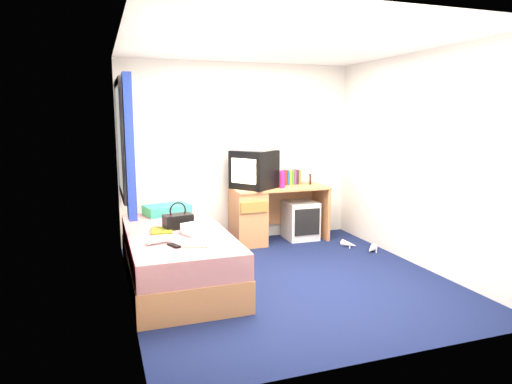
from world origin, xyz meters
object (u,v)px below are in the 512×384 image
object	(u,v)px
crt_tv	(254,169)
towel	(200,228)
bed	(178,257)
pillow	(167,210)
white_heels	(360,247)
magazine	(162,230)
vcr	(254,147)
colour_swatch_fan	(195,247)
remote_control	(174,245)
storage_cube	(300,220)
water_bottle	(158,240)
picture_frame	(310,179)
desk	(260,213)
aerosol_can	(271,180)
pink_water_bottle	(282,180)
handbag	(178,220)

from	to	relation	value
crt_tv	towel	world-z (taller)	crt_tv
bed	towel	xyz separation A→B (m)	(0.20, -0.15, 0.32)
pillow	towel	distance (m)	1.02
white_heels	magazine	bearing A→B (deg)	-172.81
vcr	white_heels	xyz separation A→B (m)	(1.18, -0.76, -1.25)
colour_swatch_fan	magazine	bearing A→B (deg)	106.83
remote_control	white_heels	distance (m)	2.73
storage_cube	pillow	bearing A→B (deg)	-170.53
water_bottle	magazine	bearing A→B (deg)	78.94
picture_frame	vcr	bearing A→B (deg)	-155.68
towel	water_bottle	bearing A→B (deg)	-151.78
white_heels	water_bottle	bearing A→B (deg)	-163.63
towel	white_heels	bearing A→B (deg)	13.77
desk	water_bottle	bearing A→B (deg)	-135.04
colour_swatch_fan	remote_control	xyz separation A→B (m)	(-0.18, 0.09, 0.00)
pillow	aerosol_can	size ratio (longest dim) A/B	2.65
towel	colour_swatch_fan	size ratio (longest dim) A/B	1.38
vcr	pink_water_bottle	size ratio (longest dim) A/B	2.15
desk	white_heels	xyz separation A→B (m)	(1.10, -0.76, -0.37)
towel	desk	bearing A→B (deg)	49.81
crt_tv	remote_control	size ratio (longest dim) A/B	4.25
white_heels	picture_frame	bearing A→B (deg)	110.45
water_bottle	towel	bearing A→B (deg)	28.22
bed	colour_swatch_fan	bearing A→B (deg)	-84.48
colour_swatch_fan	aerosol_can	bearing A→B (deg)	51.84
handbag	pillow	bearing A→B (deg)	80.37
pink_water_bottle	white_heels	xyz separation A→B (m)	(0.83, -0.64, -0.82)
water_bottle	colour_swatch_fan	world-z (taller)	water_bottle
aerosol_can	white_heels	xyz separation A→B (m)	(0.92, -0.80, -0.81)
colour_swatch_fan	picture_frame	bearing A→B (deg)	42.58
magazine	white_heels	xyz separation A→B (m)	(2.55, 0.32, -0.51)
crt_tv	remote_control	world-z (taller)	crt_tv
handbag	towel	xyz separation A→B (m)	(0.17, -0.29, -0.03)
crt_tv	towel	bearing A→B (deg)	-73.78
picture_frame	colour_swatch_fan	xyz separation A→B (m)	(-2.02, -1.86, -0.27)
pink_water_bottle	colour_swatch_fan	bearing A→B (deg)	-132.58
bed	towel	distance (m)	0.41
bed	vcr	world-z (taller)	vcr
crt_tv	handbag	distance (m)	1.60
desk	towel	world-z (taller)	desk
aerosol_can	bed	bearing A→B (deg)	-141.29
storage_cube	towel	world-z (taller)	towel
storage_cube	water_bottle	world-z (taller)	water_bottle
pillow	colour_swatch_fan	xyz separation A→B (m)	(0.04, -1.48, -0.05)
white_heels	crt_tv	bearing A→B (deg)	147.18
bed	remote_control	bearing A→B (deg)	-102.48
desk	magazine	world-z (taller)	desk
aerosol_can	handbag	bearing A→B (deg)	-144.08
remote_control	aerosol_can	bearing A→B (deg)	24.15
aerosol_can	pillow	bearing A→B (deg)	-167.20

